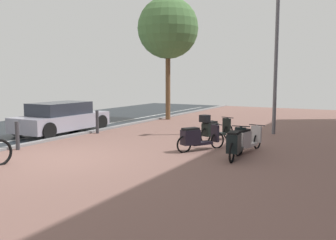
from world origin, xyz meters
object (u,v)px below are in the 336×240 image
(scooter_far, at_px, (236,144))
(bollard_far, at_px, (97,122))
(street_tree, at_px, (168,28))
(scooter_near, at_px, (213,129))
(parked_car_near, at_px, (62,118))
(lamp_post, at_px, (277,41))
(bollard_near, at_px, (17,136))
(scooter_extra, at_px, (246,140))
(scooter_mid, at_px, (197,138))

(scooter_far, height_order, bollard_far, bollard_far)
(scooter_far, xyz_separation_m, street_tree, (-6.13, 7.35, 4.32))
(scooter_far, distance_m, street_tree, 10.50)
(scooter_near, bearing_deg, parked_car_near, -169.86)
(lamp_post, relative_size, bollard_near, 7.45)
(scooter_extra, height_order, bollard_far, bollard_far)
(scooter_extra, xyz_separation_m, bollard_near, (-6.26, -2.94, 0.05))
(scooter_extra, relative_size, street_tree, 0.28)
(scooter_far, bearing_deg, scooter_extra, 89.32)
(parked_car_near, distance_m, street_tree, 7.58)
(scooter_mid, xyz_separation_m, lamp_post, (1.30, 4.47, 3.19))
(scooter_near, relative_size, scooter_far, 1.00)
(bollard_near, bearing_deg, scooter_near, 42.34)
(bollard_near, bearing_deg, scooter_extra, 25.21)
(scooter_near, relative_size, parked_car_near, 0.44)
(scooter_far, bearing_deg, lamp_post, 90.79)
(scooter_mid, distance_m, parked_car_near, 6.29)
(lamp_post, height_order, bollard_far, lamp_post)
(scooter_mid, bearing_deg, scooter_near, 95.63)
(scooter_near, xyz_separation_m, bollard_near, (-4.70, -4.28, -0.00))
(bollard_far, bearing_deg, street_tree, 88.81)
(parked_car_near, height_order, bollard_far, parked_car_near)
(scooter_near, bearing_deg, scooter_mid, -84.37)
(bollard_far, bearing_deg, scooter_near, 6.57)
(scooter_extra, distance_m, lamp_post, 5.15)
(scooter_near, distance_m, bollard_far, 4.73)
(lamp_post, distance_m, bollard_near, 9.84)
(scooter_extra, relative_size, bollard_near, 2.06)
(bollard_far, bearing_deg, scooter_extra, -7.27)
(parked_car_near, distance_m, bollard_near, 3.48)
(scooter_mid, distance_m, bollard_near, 5.48)
(lamp_post, relative_size, bollard_far, 7.12)
(parked_car_near, bearing_deg, street_tree, 76.42)
(parked_car_near, bearing_deg, scooter_near, 10.14)
(scooter_far, bearing_deg, parked_car_near, 171.18)
(street_tree, distance_m, bollard_far, 7.07)
(scooter_extra, height_order, parked_car_near, parked_car_near)
(scooter_far, distance_m, lamp_post, 5.89)
(scooter_near, bearing_deg, bollard_near, -137.66)
(scooter_mid, relative_size, lamp_post, 0.24)
(scooter_far, distance_m, bollard_near, 6.56)
(lamp_post, bearing_deg, bollard_near, -131.50)
(scooter_mid, relative_size, scooter_extra, 0.88)
(scooter_near, distance_m, lamp_post, 4.39)
(parked_car_near, height_order, lamp_post, lamp_post)
(scooter_far, distance_m, bollard_far, 6.48)
(scooter_far, relative_size, parked_car_near, 0.44)
(scooter_mid, xyz_separation_m, scooter_far, (1.37, -0.49, 0.03))
(scooter_mid, relative_size, scooter_far, 0.91)
(scooter_extra, bearing_deg, scooter_near, 139.26)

